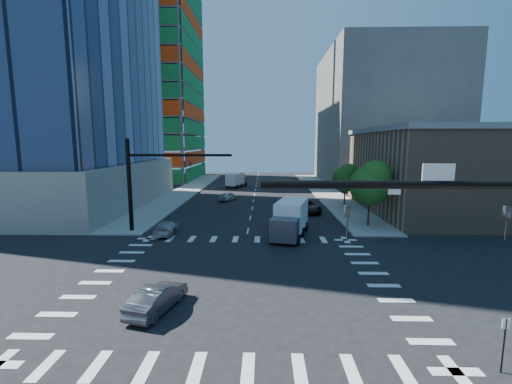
{
  "coord_description": "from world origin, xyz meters",
  "views": [
    {
      "loc": [
        1.6,
        -21.19,
        8.73
      ],
      "look_at": [
        0.91,
        8.0,
        4.51
      ],
      "focal_mm": 24.0,
      "sensor_mm": 36.0,
      "label": 1
    }
  ],
  "objects": [
    {
      "name": "road_markings",
      "position": [
        0.0,
        0.0,
        0.01
      ],
      "size": [
        20.0,
        20.0,
        0.01
      ],
      "primitive_type": "cube",
      "color": "silver",
      "rests_on": "ground"
    },
    {
      "name": "ground",
      "position": [
        0.0,
        0.0,
        0.0
      ],
      "size": [
        160.0,
        160.0,
        0.0
      ],
      "primitive_type": "plane",
      "color": "black",
      "rests_on": "ground"
    },
    {
      "name": "tree_north",
      "position": [
        12.93,
        25.9,
        3.99
      ],
      "size": [
        3.54,
        3.52,
        5.78
      ],
      "color": "#382316",
      "rests_on": "sidewalk_ne"
    },
    {
      "name": "no_parking_sign",
      "position": [
        10.7,
        -9.0,
        1.38
      ],
      "size": [
        0.3,
        0.06,
        2.2
      ],
      "color": "black",
      "rests_on": "ground"
    },
    {
      "name": "construction_building",
      "position": [
        -27.41,
        61.93,
        24.61
      ],
      "size": [
        25.16,
        34.5,
        70.6
      ],
      "color": "gray",
      "rests_on": "ground"
    },
    {
      "name": "commercial_building",
      "position": [
        25.0,
        22.0,
        5.31
      ],
      "size": [
        20.5,
        22.5,
        10.6
      ],
      "color": "#947056",
      "rests_on": "ground"
    },
    {
      "name": "sidewalk_ne",
      "position": [
        12.5,
        40.0,
        0.07
      ],
      "size": [
        5.0,
        60.0,
        0.15
      ],
      "primitive_type": "cube",
      "color": "gray",
      "rests_on": "ground"
    },
    {
      "name": "car_sb_cross",
      "position": [
        -3.99,
        -4.4,
        0.69
      ],
      "size": [
        2.46,
        4.4,
        1.37
      ],
      "primitive_type": "imported",
      "rotation": [
        0.0,
        0.0,
        2.88
      ],
      "color": "#47474B",
      "rests_on": "ground"
    },
    {
      "name": "sidewalk_nw",
      "position": [
        -12.5,
        40.0,
        0.07
      ],
      "size": [
        5.0,
        60.0,
        0.15
      ],
      "primitive_type": "cube",
      "color": "gray",
      "rests_on": "ground"
    },
    {
      "name": "car_sb_mid",
      "position": [
        -3.82,
        29.97,
        0.66
      ],
      "size": [
        2.94,
        4.2,
        1.33
      ],
      "primitive_type": "imported",
      "rotation": [
        0.0,
        0.0,
        2.75
      ],
      "color": "#BABCC3",
      "rests_on": "ground"
    },
    {
      "name": "car_nb_far",
      "position": [
        7.0,
        21.4,
        0.77
      ],
      "size": [
        3.63,
        5.97,
        1.55
      ],
      "primitive_type": "imported",
      "rotation": [
        0.0,
        0.0,
        0.2
      ],
      "color": "black",
      "rests_on": "ground"
    },
    {
      "name": "box_truck_far",
      "position": [
        -3.77,
        45.96,
        1.25
      ],
      "size": [
        3.97,
        5.83,
        2.82
      ],
      "rotation": [
        0.0,
        0.0,
        2.8
      ],
      "color": "black",
      "rests_on": "ground"
    },
    {
      "name": "car_sb_near",
      "position": [
        -7.78,
        10.64,
        0.63
      ],
      "size": [
        1.97,
        4.44,
        1.27
      ],
      "primitive_type": "imported",
      "rotation": [
        0.0,
        0.0,
        3.19
      ],
      "color": "#B4B4B4",
      "rests_on": "ground"
    },
    {
      "name": "tree_south",
      "position": [
        12.63,
        13.9,
        4.69
      ],
      "size": [
        4.16,
        4.16,
        6.82
      ],
      "color": "#382316",
      "rests_on": "sidewalk_ne"
    },
    {
      "name": "signal_mast_nw",
      "position": [
        -10.0,
        11.5,
        5.49
      ],
      "size": [
        10.2,
        0.4,
        9.0
      ],
      "color": "black",
      "rests_on": "sidewalk_nw"
    },
    {
      "name": "box_truck_near",
      "position": [
        3.98,
        9.91,
        1.45
      ],
      "size": [
        4.15,
        6.7,
        3.27
      ],
      "rotation": [
        0.0,
        0.0,
        -0.26
      ],
      "color": "black",
      "rests_on": "ground"
    },
    {
      "name": "bg_building_ne",
      "position": [
        27.0,
        55.0,
        14.0
      ],
      "size": [
        24.0,
        30.0,
        28.0
      ],
      "primitive_type": "cube",
      "color": "#635F59",
      "rests_on": "ground"
    }
  ]
}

